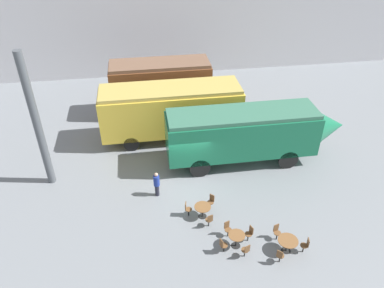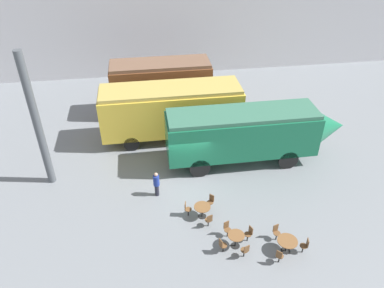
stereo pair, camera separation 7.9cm
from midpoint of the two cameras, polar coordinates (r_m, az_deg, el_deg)
name	(u,v)px [view 1 (the left image)]	position (r m, az deg, el deg)	size (l,w,h in m)	color
ground_plane	(188,176)	(22.58, -0.69, -4.86)	(80.00, 80.00, 0.00)	gray
backdrop_wall	(163,25)	(34.12, -4.53, 17.65)	(44.00, 0.15, 9.00)	silver
passenger_coach_wooden	(160,83)	(28.22, -4.91, 9.25)	(7.33, 2.57, 3.97)	brown
passenger_coach_vintage	(171,109)	(24.97, -3.32, 5.36)	(9.26, 2.75, 3.75)	gold
streamlined_locomotive	(255,131)	(22.99, 9.45, 1.94)	(11.08, 2.54, 3.52)	#196B47
cafe_table_near	(203,209)	(19.70, 1.51, -9.83)	(0.87, 0.87, 0.70)	black
cafe_table_mid	(237,237)	(18.43, 6.68, -13.97)	(0.81, 0.81, 0.76)	black
cafe_table_far	(288,242)	(18.66, 14.25, -14.31)	(0.96, 0.96, 0.72)	black
cafe_chair_0	(211,201)	(20.22, 2.82, -8.62)	(0.40, 0.40, 0.87)	black
cafe_chair_1	(187,208)	(19.78, -0.85, -9.75)	(0.38, 0.36, 0.87)	black
cafe_chair_2	(209,220)	(19.22, 2.55, -11.44)	(0.36, 0.39, 0.87)	black
cafe_chair_3	(223,245)	(18.18, 4.58, -15.06)	(0.39, 0.37, 0.87)	black
cafe_chair_4	(246,250)	(18.09, 8.11, -15.70)	(0.37, 0.39, 0.87)	black
cafe_chair_5	(250,233)	(18.82, 8.67, -13.20)	(0.39, 0.37, 0.87)	black
cafe_chair_6	(227,228)	(18.90, 5.31, -12.61)	(0.37, 0.39, 0.87)	black
cafe_chair_7	(306,245)	(18.89, 16.84, -14.46)	(0.38, 0.36, 0.87)	black
cafe_chair_8	(277,231)	(19.13, 12.66, -12.80)	(0.37, 0.39, 0.87)	black
cafe_chair_9	(280,255)	(18.17, 13.13, -16.21)	(0.40, 0.40, 0.87)	black
visitor_person	(157,183)	(20.82, -5.52, -5.99)	(0.34, 0.34, 1.57)	#262633
support_pillar	(37,123)	(21.53, -22.68, 2.97)	(0.44, 0.44, 8.00)	#4C5156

